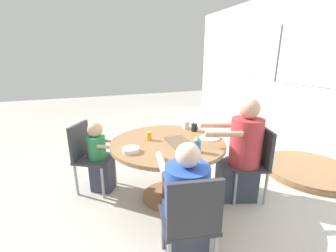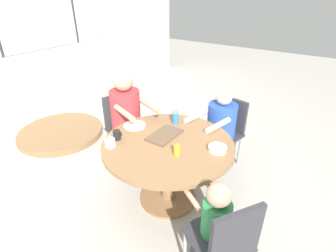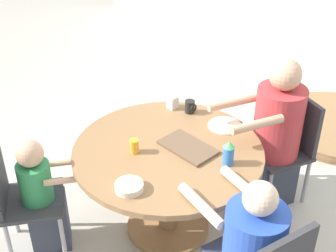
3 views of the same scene
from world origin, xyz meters
name	(u,v)px [view 3 (image 3 of 3)]	position (x,y,z in m)	size (l,w,h in m)	color
ground_plane	(168,227)	(0.00, 0.00, 0.00)	(16.00, 16.00, 0.00)	#B2ADA3
dining_table	(168,168)	(0.00, 0.00, 0.55)	(1.27, 1.27, 0.71)	olive
chair_for_woman_green_shirt	(290,140)	(0.35, 0.94, 0.50)	(0.51, 0.51, 0.85)	#333338
chair_for_toddler	(16,192)	(-0.54, -0.85, 0.50)	(0.55, 0.55, 0.85)	#333338
person_woman_green_shirt	(272,142)	(0.29, 0.79, 0.53)	(0.54, 0.71, 1.19)	#333847
person_toddler	(43,200)	(-0.46, -0.71, 0.41)	(0.38, 0.44, 0.88)	#333847
food_tray_dark	(188,147)	(0.09, 0.10, 0.72)	(0.37, 0.22, 0.02)	brown
coffee_mug	(190,107)	(-0.23, 0.44, 0.75)	(0.08, 0.07, 0.10)	black
sippy_cup	(228,153)	(0.38, 0.16, 0.79)	(0.07, 0.07, 0.17)	blue
juice_glass	(134,146)	(-0.13, -0.18, 0.75)	(0.06, 0.06, 0.10)	gold
milk_carton_small	(172,102)	(-0.37, 0.40, 0.75)	(0.07, 0.07, 0.10)	silver
bowl_white_shallow	(129,187)	(0.14, -0.45, 0.73)	(0.17, 0.17, 0.04)	silver
plate_tortillas	(225,125)	(0.08, 0.48, 0.71)	(0.24, 0.24, 0.01)	beige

